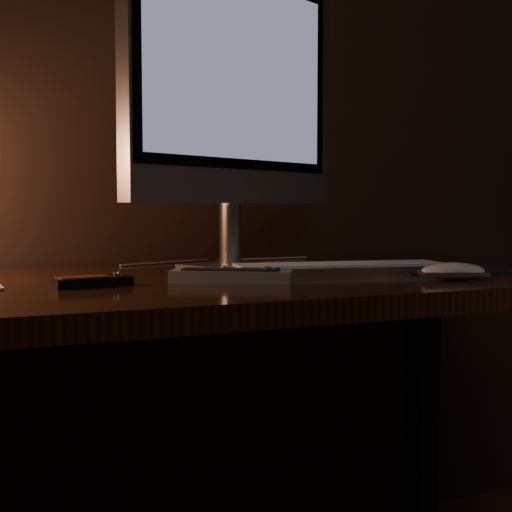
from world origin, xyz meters
name	(u,v)px	position (x,y,z in m)	size (l,w,h in m)	color
desk	(200,337)	(0.00, 1.93, 0.62)	(1.60, 0.75, 0.75)	#32180B
monitor	(237,92)	(0.12, 2.01, 1.13)	(0.57, 0.29, 0.64)	silver
keyboard	(339,267)	(0.28, 1.85, 0.76)	(0.47, 0.13, 0.02)	silver
mousepad	(454,269)	(0.53, 1.79, 0.75)	(0.27, 0.21, 0.00)	black
mouse	(453,274)	(0.38, 1.62, 0.76)	(0.12, 0.06, 0.02)	white
media_remote	(92,281)	(-0.24, 1.78, 0.76)	(0.14, 0.07, 0.02)	black
tv_remote	(231,276)	(-0.01, 1.74, 0.76)	(0.21, 0.16, 0.03)	gray
cable	(218,261)	(0.14, 2.19, 0.75)	(0.00, 0.00, 0.50)	white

